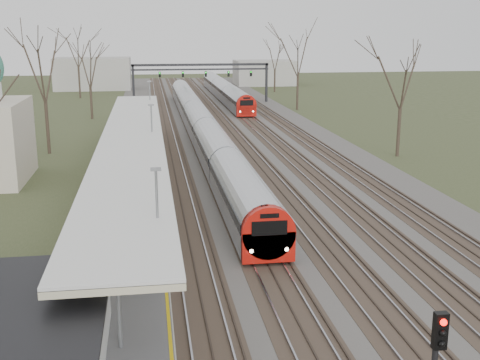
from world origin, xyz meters
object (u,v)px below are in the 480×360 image
Objects in this scene: train_far at (224,90)px; passenger at (137,248)px; train_near at (200,122)px; signal_post at (436,360)px.

train_far is 74.08m from passenger.
train_near is 1.66× the size of train_far.
passenger is at bearing 123.40° from signal_post.
train_near reaches higher than passenger.
train_far is (7.00, 34.28, 0.00)m from train_near.
passenger is 0.41× the size of signal_post.
signal_post is (7.83, -11.88, 0.88)m from passenger.
train_far is 26.81× the size of passenger.
train_near is 44.60× the size of passenger.
passenger is (-13.08, -72.92, 0.36)m from train_far.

